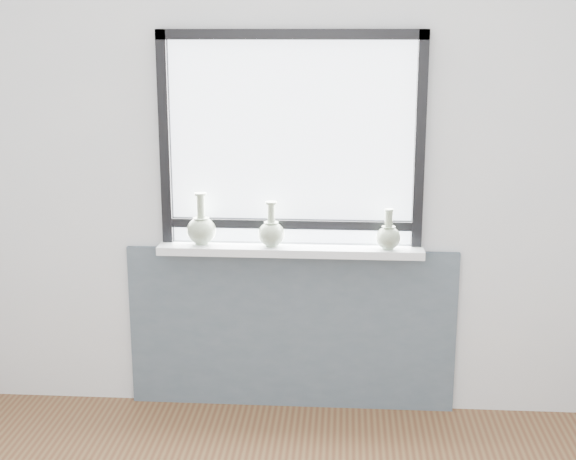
# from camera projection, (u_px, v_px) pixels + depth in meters

# --- Properties ---
(back_wall) EXTENTS (3.60, 0.02, 2.60)m
(back_wall) POSITION_uv_depth(u_px,v_px,m) (292.00, 163.00, 4.00)
(back_wall) COLOR silver
(back_wall) RESTS_ON ground
(apron_panel) EXTENTS (1.70, 0.03, 0.86)m
(apron_panel) POSITION_uv_depth(u_px,v_px,m) (291.00, 329.00, 4.17)
(apron_panel) COLOR #4F5A67
(apron_panel) RESTS_ON ground
(windowsill) EXTENTS (1.32, 0.18, 0.04)m
(windowsill) POSITION_uv_depth(u_px,v_px,m) (290.00, 250.00, 4.00)
(windowsill) COLOR white
(windowsill) RESTS_ON apron_panel
(window) EXTENTS (1.30, 0.06, 1.05)m
(window) POSITION_uv_depth(u_px,v_px,m) (291.00, 136.00, 3.93)
(window) COLOR black
(window) RESTS_ON windowsill
(vase_a) EXTENTS (0.15, 0.15, 0.26)m
(vase_a) POSITION_uv_depth(u_px,v_px,m) (201.00, 228.00, 4.01)
(vase_a) COLOR #90A185
(vase_a) RESTS_ON windowsill
(vase_b) EXTENTS (0.13, 0.13, 0.23)m
(vase_b) POSITION_uv_depth(u_px,v_px,m) (271.00, 232.00, 3.97)
(vase_b) COLOR #90A185
(vase_b) RESTS_ON windowsill
(vase_c) EXTENTS (0.12, 0.12, 0.20)m
(vase_c) POSITION_uv_depth(u_px,v_px,m) (388.00, 236.00, 3.92)
(vase_c) COLOR #90A185
(vase_c) RESTS_ON windowsill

